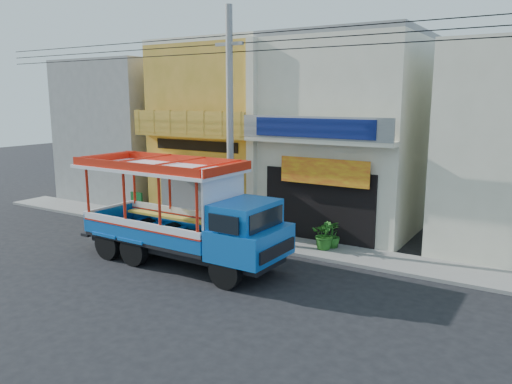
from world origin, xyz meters
TOP-DOWN VIEW (x-y plane):
  - ground at (0.00, 0.00)m, footprint 90.00×90.00m
  - sidewalk at (0.00, 4.00)m, footprint 30.00×2.00m
  - shophouse_left at (-4.00, 7.96)m, footprint 6.00×7.50m
  - shophouse_right at (2.00, 7.96)m, footprint 6.00×6.75m
  - party_pilaster at (-1.00, 4.85)m, footprint 0.35×0.30m
  - filler_building_left at (-11.00, 8.00)m, footprint 6.00×6.00m
  - utility_pole at (-0.85, 3.30)m, footprint 28.00×0.26m
  - songthaew_truck at (-0.39, 0.21)m, footprint 7.76×2.74m
  - green_sign at (-7.15, 4.35)m, footprint 0.72×0.35m
  - potted_plant_a at (2.72, 4.03)m, footprint 1.30×1.24m
  - potted_plant_b at (2.67, 4.12)m, footprint 0.66×0.70m
  - potted_plant_c at (2.88, 4.36)m, footprint 0.75×0.75m

SIDE VIEW (x-z plane):
  - ground at x=0.00m, z-range 0.00..0.00m
  - sidewalk at x=0.00m, z-range 0.00..0.12m
  - green_sign at x=-7.15m, z-range 0.03..1.14m
  - potted_plant_c at x=2.88m, z-range 0.12..1.10m
  - potted_plant_b at x=2.67m, z-range 0.12..1.12m
  - potted_plant_a at x=2.72m, z-range 0.12..1.24m
  - songthaew_truck at x=-0.39m, z-range -0.06..3.53m
  - filler_building_left at x=-11.00m, z-range 0.00..7.60m
  - party_pilaster at x=-1.00m, z-range 0.00..8.00m
  - shophouse_right at x=2.00m, z-range -0.01..8.23m
  - shophouse_left at x=-4.00m, z-range -0.01..8.23m
  - utility_pole at x=-0.85m, z-range 0.53..9.53m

